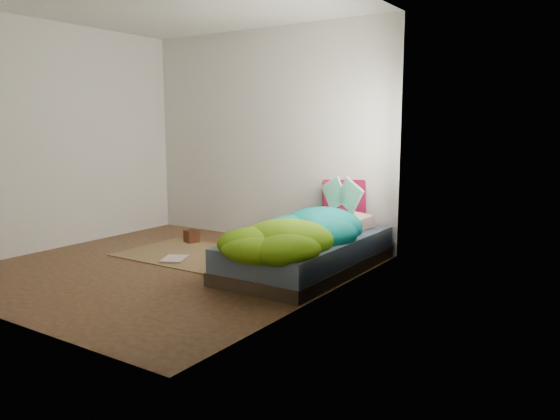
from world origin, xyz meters
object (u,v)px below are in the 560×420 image
Objects in this scene: bed at (308,254)px; floor_book_a at (164,259)px; pillow_magenta at (344,202)px; open_book at (342,185)px; floor_book_b at (218,257)px; wooden_box at (192,236)px.

bed is 6.24× the size of floor_book_a.
pillow_magenta is at bearing 94.20° from bed.
open_book is at bearing 78.34° from bed.
pillow_magenta is at bearing 56.37° from floor_book_b.
wooden_box is at bearing 171.10° from bed.
wooden_box is (-1.83, 0.29, -0.08)m from bed.
pillow_magenta is at bearing 19.29° from floor_book_a.
pillow_magenta is 1.58× the size of floor_book_b.
wooden_box is (-1.76, -0.62, -0.49)m from pillow_magenta.
floor_book_b is (0.81, -0.47, -0.06)m from wooden_box.
bed is 1.57m from floor_book_a.
floor_book_a is at bearing -134.32° from floor_book_b.
pillow_magenta is at bearing 128.01° from open_book.
open_book is (0.10, 0.50, 0.65)m from bed.
bed is 13.50× the size of wooden_box.
floor_book_a is (-1.57, -1.04, -0.79)m from open_book.
wooden_box is at bearing 167.05° from pillow_magenta.
bed is at bearing -86.54° from open_book.
bed is 6.61× the size of floor_book_b.
floor_book_a is at bearing -159.83° from bed.
open_book reaches higher than wooden_box.
bed is 1.05m from floor_book_b.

